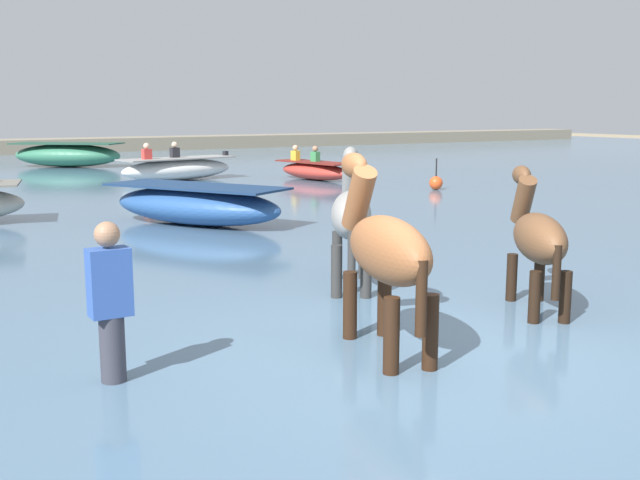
{
  "coord_description": "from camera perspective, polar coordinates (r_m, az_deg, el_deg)",
  "views": [
    {
      "loc": [
        -4.06,
        -5.11,
        2.48
      ],
      "look_at": [
        0.75,
        3.0,
        0.84
      ],
      "focal_mm": 42.24,
      "sensor_mm": 36.0,
      "label": 1
    }
  ],
  "objects": [
    {
      "name": "horse_flank_chestnut",
      "position": [
        6.65,
        4.96,
        -1.05
      ],
      "size": [
        0.82,
        1.91,
        2.07
      ],
      "color": "brown",
      "rests_on": "ground"
    },
    {
      "name": "boat_far_inshore",
      "position": [
        29.99,
        -18.58,
        6.13
      ],
      "size": [
        4.2,
        3.82,
        0.9
      ],
      "color": "#337556",
      "rests_on": "water_surface"
    },
    {
      "name": "boat_mid_channel",
      "position": [
        14.32,
        -9.37,
        2.63
      ],
      "size": [
        2.94,
        3.86,
        0.74
      ],
      "color": "#28518E",
      "rests_on": "water_surface"
    },
    {
      "name": "person_onlooker_right",
      "position": [
        6.17,
        -15.55,
        -5.66
      ],
      "size": [
        0.32,
        0.2,
        1.63
      ],
      "color": "#383842",
      "rests_on": "ground"
    },
    {
      "name": "horse_trailing_grey",
      "position": [
        9.1,
        2.37,
        1.68
      ],
      "size": [
        1.26,
        1.72,
        2.0
      ],
      "color": "gray",
      "rests_on": "ground"
    },
    {
      "name": "boat_near_starboard",
      "position": [
        23.25,
        -0.41,
        5.31
      ],
      "size": [
        1.42,
        3.09,
        1.04
      ],
      "color": "#BC382D",
      "rests_on": "water_surface"
    },
    {
      "name": "horse_lead_bay",
      "position": [
        8.36,
        16.14,
        -0.08
      ],
      "size": [
        1.12,
        1.61,
        1.85
      ],
      "color": "brown",
      "rests_on": "ground"
    },
    {
      "name": "water_surface",
      "position": [
        15.81,
        -15.44,
        1.11
      ],
      "size": [
        90.0,
        90.0,
        0.34
      ],
      "primitive_type": "cube",
      "color": "slate",
      "rests_on": "ground"
    },
    {
      "name": "ground_plane",
      "position": [
        6.98,
        7.44,
        -11.04
      ],
      "size": [
        120.0,
        120.0,
        0.0
      ],
      "primitive_type": "plane",
      "color": "gray"
    },
    {
      "name": "boat_distant_west",
      "position": [
        23.44,
        -10.76,
        5.32
      ],
      "size": [
        3.87,
        1.88,
        1.17
      ],
      "color": "silver",
      "rests_on": "water_surface"
    },
    {
      "name": "channel_buoy",
      "position": [
        20.55,
        8.78,
        4.31
      ],
      "size": [
        0.37,
        0.37,
        0.84
      ],
      "color": "#E54C1E",
      "rests_on": "water_surface"
    }
  ]
}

